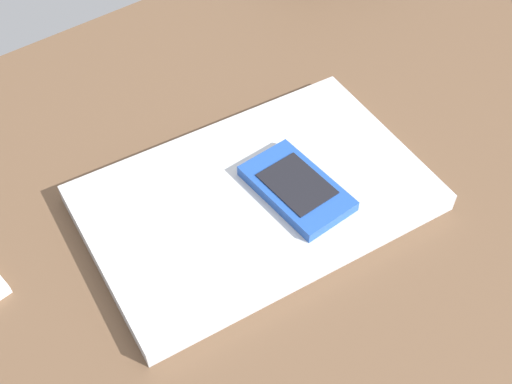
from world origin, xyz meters
TOP-DOWN VIEW (x-y plane):
  - desk_surface at (0.00, 0.00)cm, footprint 120.00×80.00cm
  - laptop_closed at (-9.33, 0.92)cm, footprint 35.91×25.11cm
  - cell_phone_on_laptop at (-6.21, -1.60)cm, footprint 6.62×11.18cm

SIDE VIEW (x-z plane):
  - desk_surface at x=0.00cm, z-range 0.00..3.00cm
  - laptop_closed at x=-9.33cm, z-range 3.00..5.16cm
  - cell_phone_on_laptop at x=-6.21cm, z-range 5.12..6.42cm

